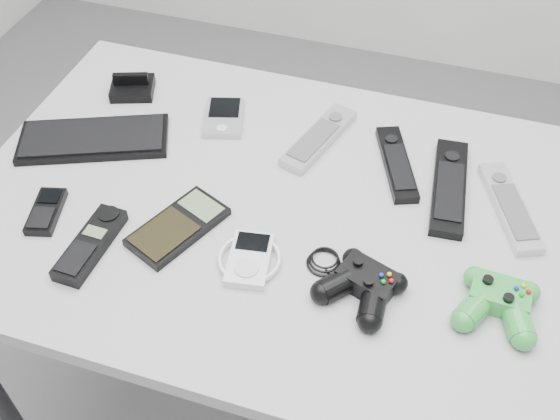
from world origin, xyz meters
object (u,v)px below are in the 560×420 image
(pda, at_px, (224,117))
(remote_black_b, at_px, (449,186))
(calculator, at_px, (178,226))
(controller_black, at_px, (363,284))
(pda_keyboard, at_px, (94,138))
(remote_black_a, at_px, (397,163))
(desk, at_px, (294,234))
(mp3_player, at_px, (249,259))
(remote_silver_b, at_px, (510,206))
(controller_green, at_px, (499,301))
(cordless_handset, at_px, (90,244))
(remote_silver_a, at_px, (319,137))
(mobile_phone, at_px, (46,211))

(pda, xyz_separation_m, remote_black_b, (0.46, -0.06, 0.00))
(calculator, bearing_deg, controller_black, 17.91)
(pda_keyboard, height_order, calculator, same)
(remote_black_a, bearing_deg, pda, 153.57)
(pda, bearing_deg, desk, -59.05)
(mp3_player, bearing_deg, remote_silver_b, 23.03)
(remote_black_a, height_order, calculator, remote_black_a)
(remote_black_a, bearing_deg, mp3_player, -143.44)
(pda, xyz_separation_m, controller_green, (0.57, -0.30, 0.01))
(remote_silver_b, bearing_deg, calculator, 179.01)
(desk, bearing_deg, pda, 137.10)
(remote_black_a, bearing_deg, pda_keyboard, 168.97)
(pda, bearing_deg, controller_green, -44.28)
(remote_black_a, relative_size, mp3_player, 1.78)
(controller_green, bearing_deg, cordless_handset, -169.66)
(desk, xyz_separation_m, remote_black_b, (0.25, 0.13, 0.08))
(remote_silver_a, xyz_separation_m, remote_black_a, (0.16, -0.02, -0.00))
(controller_black, bearing_deg, remote_black_a, 110.03)
(controller_green, bearing_deg, remote_silver_b, 92.43)
(remote_silver_a, distance_m, remote_black_a, 0.16)
(pda_keyboard, relative_size, remote_silver_b, 1.35)
(pda_keyboard, height_order, remote_silver_a, remote_silver_a)
(pda_keyboard, distance_m, mp3_player, 0.44)
(remote_black_b, bearing_deg, pda_keyboard, -178.44)
(remote_black_a, bearing_deg, cordless_handset, -163.39)
(controller_green, bearing_deg, calculator, -177.00)
(pda_keyboard, xyz_separation_m, controller_black, (0.58, -0.19, 0.01))
(remote_black_a, height_order, mobile_phone, remote_black_a)
(remote_black_a, bearing_deg, desk, -154.51)
(calculator, height_order, mp3_player, mp3_player)
(mobile_phone, distance_m, calculator, 0.24)
(pda_keyboard, xyz_separation_m, calculator, (0.25, -0.16, -0.00))
(remote_silver_b, height_order, mobile_phone, remote_silver_b)
(pda, xyz_separation_m, calculator, (0.03, -0.30, -0.00))
(remote_black_a, height_order, mp3_player, same)
(remote_black_b, xyz_separation_m, cordless_handset, (-0.55, -0.32, 0.00))
(remote_black_b, height_order, remote_silver_b, remote_black_b)
(remote_black_a, height_order, cordless_handset, cordless_handset)
(desk, distance_m, calculator, 0.22)
(pda_keyboard, bearing_deg, remote_silver_a, -4.86)
(controller_black, bearing_deg, mobile_phone, -160.01)
(pda_keyboard, xyz_separation_m, remote_black_b, (0.68, 0.07, 0.00))
(remote_silver_a, relative_size, remote_black_a, 1.05)
(controller_black, bearing_deg, remote_silver_b, 69.98)
(remote_black_a, xyz_separation_m, calculator, (-0.33, -0.27, -0.00))
(desk, xyz_separation_m, mp3_player, (-0.04, -0.14, 0.08))
(desk, xyz_separation_m, remote_silver_a, (-0.01, 0.19, 0.08))
(pda_keyboard, xyz_separation_m, mp3_player, (0.39, -0.19, 0.00))
(remote_silver_a, relative_size, remote_silver_b, 0.98)
(controller_black, bearing_deg, cordless_handset, -154.01)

